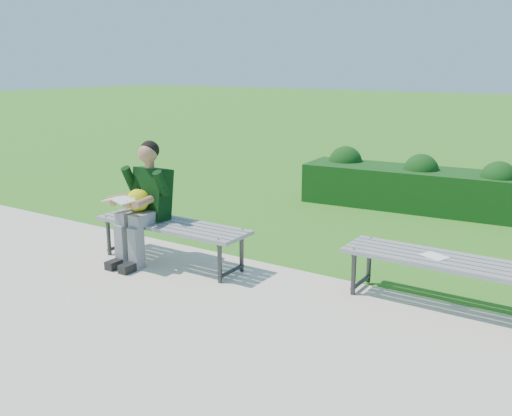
{
  "coord_description": "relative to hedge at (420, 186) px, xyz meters",
  "views": [
    {
      "loc": [
        2.93,
        -4.99,
        2.13
      ],
      "look_at": [
        -0.11,
        -0.3,
        0.71
      ],
      "focal_mm": 40.0,
      "sensor_mm": 36.0,
      "label": 1
    }
  ],
  "objects": [
    {
      "name": "paper_sheet",
      "position": [
        1.22,
        -3.49,
        0.12
      ],
      "size": [
        0.27,
        0.24,
        0.01
      ],
      "color": "white",
      "rests_on": "bench_right"
    },
    {
      "name": "walkway",
      "position": [
        -0.44,
        -5.13,
        -0.34
      ],
      "size": [
        30.0,
        3.5,
        0.02
      ],
      "color": "#ABA18F",
      "rests_on": "ground"
    },
    {
      "name": "hedge",
      "position": [
        0.0,
        0.0,
        0.0
      ],
      "size": [
        3.59,
        1.16,
        0.84
      ],
      "color": "#0E3C10",
      "rests_on": "ground"
    },
    {
      "name": "bench_right",
      "position": [
        1.32,
        -3.49,
        0.07
      ],
      "size": [
        1.8,
        0.5,
        0.46
      ],
      "color": "slate",
      "rests_on": "walkway"
    },
    {
      "name": "ground",
      "position": [
        -0.44,
        -3.38,
        -0.35
      ],
      "size": [
        80.0,
        80.0,
        0.0
      ],
      "color": "#286D16",
      "rests_on": "ground"
    },
    {
      "name": "bench_left",
      "position": [
        -1.47,
        -3.93,
        0.07
      ],
      "size": [
        1.8,
        0.5,
        0.46
      ],
      "color": "slate",
      "rests_on": "walkway"
    },
    {
      "name": "seated_boy",
      "position": [
        -1.77,
        -4.02,
        0.36
      ],
      "size": [
        0.56,
        0.76,
        1.31
      ],
      "color": "gray",
      "rests_on": "walkway"
    }
  ]
}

